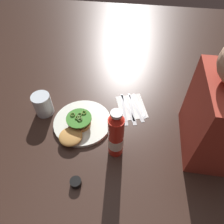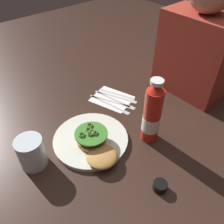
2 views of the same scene
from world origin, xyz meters
The scene contains 13 objects.
ground_plane centered at (0.00, 0.00, 0.00)m, with size 3.00×3.00×0.00m, color #311F18.
dinner_plate centered at (-0.08, 0.03, 0.01)m, with size 0.28×0.28×0.02m, color silver.
burger_sandwich centered at (-0.04, 0.02, 0.04)m, with size 0.20×0.13×0.05m.
ketchup_bottle centered at (0.04, 0.21, 0.11)m, with size 0.06×0.06×0.26m.
water_glass centered at (-0.13, -0.17, 0.06)m, with size 0.09×0.09×0.11m, color silver.
condiment_cup centered at (0.21, 0.08, 0.01)m, with size 0.04×0.04×0.03m, color black.
napkin centered at (-0.23, 0.26, 0.00)m, with size 0.17×0.14×0.00m, color white.
butter_knife centered at (-0.19, 0.23, 0.00)m, with size 0.21×0.06×0.00m.
fork_utensil centered at (-0.20, 0.25, 0.00)m, with size 0.19×0.10×0.00m.
steak_knife centered at (-0.20, 0.27, 0.00)m, with size 0.22×0.07×0.00m.
table_knife centered at (-0.21, 0.29, 0.00)m, with size 0.18×0.10×0.00m.
spoon_utensil centered at (-0.21, 0.31, 0.00)m, with size 0.17×0.08×0.00m.
diner_person centered at (-0.05, 0.59, 0.22)m, with size 0.31×0.17×0.52m.
Camera 2 is at (0.41, -0.28, 0.66)m, focal length 37.12 mm.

